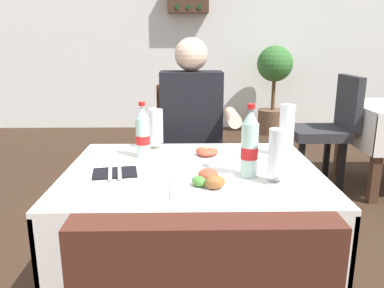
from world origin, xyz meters
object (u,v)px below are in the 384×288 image
(beer_glass_middle, at_px, (156,129))
(beer_glass_right, at_px, (278,156))
(napkin_cutlery_set, at_px, (115,173))
(seated_diner_far, at_px, (191,134))
(main_dining_table, at_px, (192,209))
(cola_bottle_primary, at_px, (143,133))
(cola_bottle_secondary, at_px, (250,145))
(background_chair_left, at_px, (328,125))
(plate_near_camera, at_px, (206,183))
(beer_glass_left, at_px, (287,130))
(chair_far_diner_seat, at_px, (190,155))
(potted_plant_corner, at_px, (274,82))
(plate_far_diner, at_px, (203,155))

(beer_glass_middle, relative_size, beer_glass_right, 0.96)
(beer_glass_middle, bearing_deg, napkin_cutlery_set, -111.13)
(seated_diner_far, bearing_deg, main_dining_table, -90.62)
(cola_bottle_primary, xyz_separation_m, cola_bottle_secondary, (0.43, -0.26, 0.01))
(cola_bottle_primary, bearing_deg, background_chair_left, 46.70)
(plate_near_camera, height_order, cola_bottle_primary, cola_bottle_primary)
(seated_diner_far, xyz_separation_m, beer_glass_left, (0.42, -0.50, 0.14))
(chair_far_diner_seat, relative_size, napkin_cutlery_set, 4.95)
(main_dining_table, relative_size, cola_bottle_secondary, 3.65)
(background_chair_left, xyz_separation_m, potted_plant_corner, (0.01, 2.09, 0.16))
(plate_near_camera, distance_m, cola_bottle_primary, 0.47)
(background_chair_left, bearing_deg, beer_glass_middle, -134.91)
(plate_near_camera, xyz_separation_m, napkin_cutlery_set, (-0.35, 0.15, -0.01))
(main_dining_table, distance_m, seated_diner_far, 0.71)
(cola_bottle_primary, bearing_deg, potted_plant_corner, 68.53)
(beer_glass_middle, bearing_deg, cola_bottle_secondary, -45.58)
(plate_near_camera, distance_m, beer_glass_right, 0.28)
(beer_glass_left, relative_size, beer_glass_middle, 1.20)
(plate_far_diner, relative_size, background_chair_left, 0.26)
(beer_glass_middle, xyz_separation_m, beer_glass_right, (0.47, -0.47, 0.01))
(main_dining_table, bearing_deg, cola_bottle_secondary, -22.04)
(chair_far_diner_seat, bearing_deg, cola_bottle_secondary, -76.39)
(chair_far_diner_seat, xyz_separation_m, seated_diner_far, (0.01, -0.11, 0.16))
(seated_diner_far, relative_size, beer_glass_middle, 6.42)
(chair_far_diner_seat, height_order, plate_near_camera, chair_far_diner_seat)
(chair_far_diner_seat, distance_m, seated_diner_far, 0.19)
(seated_diner_far, relative_size, plate_far_diner, 5.08)
(plate_far_diner, xyz_separation_m, napkin_cutlery_set, (-0.36, -0.21, -0.01))
(napkin_cutlery_set, bearing_deg, potted_plant_corner, 68.53)
(potted_plant_corner, bearing_deg, chair_far_diner_seat, -111.95)
(beer_glass_left, height_order, background_chair_left, background_chair_left)
(plate_far_diner, bearing_deg, main_dining_table, -108.00)
(chair_far_diner_seat, distance_m, beer_glass_left, 0.80)
(cola_bottle_secondary, bearing_deg, potted_plant_corner, 75.77)
(cola_bottle_secondary, bearing_deg, chair_far_diner_seat, 103.61)
(seated_diner_far, bearing_deg, beer_glass_middle, -114.52)
(beer_glass_middle, distance_m, cola_bottle_primary, 0.14)
(plate_far_diner, relative_size, napkin_cutlery_set, 1.27)
(potted_plant_corner, bearing_deg, napkin_cutlery_set, -111.47)
(beer_glass_left, bearing_deg, cola_bottle_primary, -178.75)
(potted_plant_corner, bearing_deg, seated_diner_far, -111.12)
(background_chair_left, bearing_deg, beer_glass_left, -117.12)
(beer_glass_left, height_order, beer_glass_right, beer_glass_left)
(seated_diner_far, height_order, plate_near_camera, seated_diner_far)
(napkin_cutlery_set, bearing_deg, beer_glass_middle, 68.87)
(plate_near_camera, bearing_deg, potted_plant_corner, 73.86)
(plate_near_camera, distance_m, plate_far_diner, 0.36)
(seated_diner_far, height_order, background_chair_left, seated_diner_far)
(plate_far_diner, bearing_deg, potted_plant_corner, 72.44)
(beer_glass_left, distance_m, background_chair_left, 1.68)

